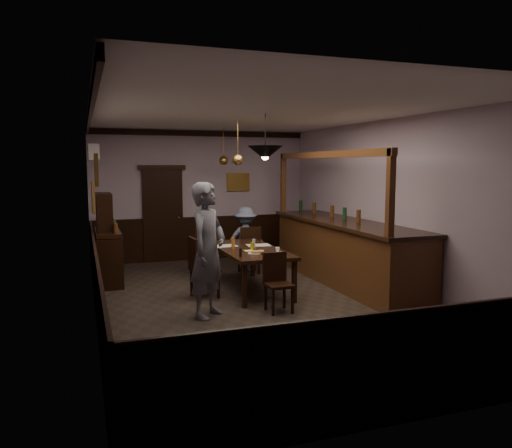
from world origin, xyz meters
name	(u,v)px	position (x,y,z in m)	size (l,w,h in m)	color
room	(258,210)	(0.00, 0.00, 1.50)	(5.01, 8.01, 3.01)	#2D2621
dining_table	(249,252)	(0.11, 0.79, 0.69)	(1.01, 2.20, 0.75)	black
chair_far_left	(206,250)	(-0.36, 2.06, 0.54)	(0.49, 0.49, 0.99)	black
chair_far_right	(250,248)	(0.55, 2.07, 0.53)	(0.46, 0.46, 0.97)	black
chair_near	(277,279)	(0.12, -0.53, 0.48)	(0.39, 0.39, 0.88)	black
chair_side	(200,265)	(-0.82, 0.58, 0.56)	(0.47, 0.47, 1.02)	black
person_standing	(208,250)	(-0.93, -0.46, 0.98)	(0.72, 0.47, 1.96)	slate
person_seated_left	(203,242)	(-0.34, 2.34, 0.65)	(0.63, 0.49, 1.30)	#4D5030
person_seated_right	(246,239)	(0.56, 2.35, 0.67)	(0.86, 0.50, 1.34)	slate
newspaper_left	(225,246)	(-0.23, 1.16, 0.75)	(0.42, 0.30, 0.01)	silver
newspaper_right	(258,245)	(0.38, 1.04, 0.75)	(0.42, 0.30, 0.01)	silver
napkin	(249,251)	(0.03, 0.56, 0.75)	(0.15, 0.15, 0.00)	#FFDC5D
saucer	(279,252)	(0.45, 0.20, 0.76)	(0.15, 0.15, 0.01)	white
coffee_cup	(277,250)	(0.43, 0.24, 0.80)	(0.08, 0.08, 0.07)	white
pastry_plate	(254,253)	(0.03, 0.26, 0.76)	(0.22, 0.22, 0.01)	white
pastry_ring_a	(255,252)	(0.03, 0.24, 0.79)	(0.13, 0.13, 0.04)	#C68C47
pastry_ring_b	(261,251)	(0.13, 0.24, 0.79)	(0.13, 0.13, 0.04)	#C68C47
soda_can	(252,246)	(0.13, 0.68, 0.81)	(0.07, 0.07, 0.12)	#FFF215
beer_glass	(233,243)	(-0.17, 0.84, 0.85)	(0.06, 0.06, 0.20)	#BF721E
water_glass	(254,243)	(0.22, 0.85, 0.82)	(0.06, 0.06, 0.15)	silver
pepper_mill	(241,252)	(-0.27, 0.07, 0.82)	(0.04, 0.04, 0.14)	black
sideboard	(107,247)	(-2.21, 2.17, 0.68)	(0.46, 1.28, 1.69)	black
bar_counter	(344,250)	(1.99, 0.77, 0.62)	(1.02, 4.38, 2.45)	#4D2D14
door_back	(163,216)	(-0.90, 3.95, 1.05)	(0.90, 0.06, 2.10)	black
ac_unit	(93,152)	(-2.38, 2.90, 2.45)	(0.20, 0.85, 0.30)	white
picture_left_small	(96,170)	(-2.46, -1.60, 2.15)	(0.04, 0.28, 0.36)	olive
picture_left_large	(93,197)	(-2.46, 0.80, 1.70)	(0.04, 0.62, 0.48)	olive
picture_back	(238,182)	(0.90, 3.96, 1.80)	(0.55, 0.04, 0.42)	olive
pendant_iron	(265,153)	(0.12, -0.01, 2.39)	(0.56, 0.56, 0.72)	black
pendant_brass_mid	(238,160)	(0.10, 1.40, 2.30)	(0.20, 0.20, 0.81)	#BF8C3F
pendant_brass_far	(224,161)	(0.30, 3.09, 2.30)	(0.20, 0.20, 0.81)	#BF8C3F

